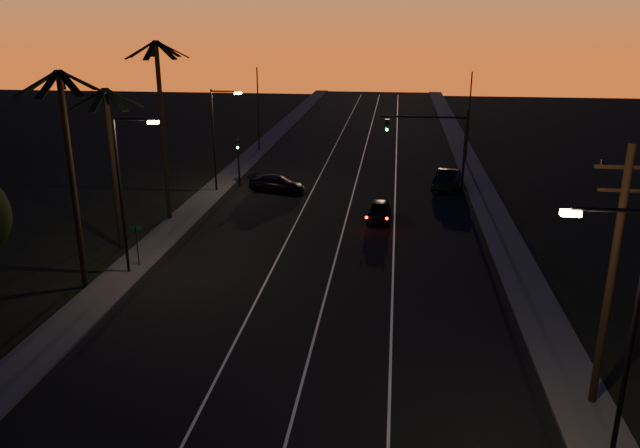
# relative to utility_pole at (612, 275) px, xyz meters

# --- Properties ---
(road) EXTENTS (20.00, 170.00, 0.01)m
(road) POSITION_rel_utility_pole_xyz_m (-11.60, 20.00, -5.31)
(road) COLOR black
(road) RESTS_ON ground
(sidewalk_left) EXTENTS (2.40, 170.00, 0.16)m
(sidewalk_left) POSITION_rel_utility_pole_xyz_m (-22.80, 20.00, -5.24)
(sidewalk_left) COLOR #3D3D3A
(sidewalk_left) RESTS_ON ground
(sidewalk_right) EXTENTS (2.40, 170.00, 0.16)m
(sidewalk_right) POSITION_rel_utility_pole_xyz_m (-0.40, 20.00, -5.24)
(sidewalk_right) COLOR #3D3D3A
(sidewalk_right) RESTS_ON ground
(lane_stripe_left) EXTENTS (0.12, 160.00, 0.01)m
(lane_stripe_left) POSITION_rel_utility_pole_xyz_m (-14.60, 20.00, -5.30)
(lane_stripe_left) COLOR silver
(lane_stripe_left) RESTS_ON road
(lane_stripe_mid) EXTENTS (0.12, 160.00, 0.01)m
(lane_stripe_mid) POSITION_rel_utility_pole_xyz_m (-11.10, 20.00, -5.30)
(lane_stripe_mid) COLOR silver
(lane_stripe_mid) RESTS_ON road
(lane_stripe_right) EXTENTS (0.12, 160.00, 0.01)m
(lane_stripe_right) POSITION_rel_utility_pole_xyz_m (-7.60, 20.00, -5.30)
(lane_stripe_right) COLOR silver
(lane_stripe_right) RESTS_ON road
(palm_near) EXTENTS (4.25, 4.16, 11.53)m
(palm_near) POSITION_rel_utility_pole_xyz_m (-24.20, 8.00, 1.76)
(palm_near) COLOR black
(palm_near) RESTS_ON ground
(palm_mid) EXTENTS (4.25, 4.16, 10.03)m
(palm_mid) POSITION_rel_utility_pole_xyz_m (-24.80, 14.00, 0.94)
(palm_mid) COLOR black
(palm_mid) RESTS_ON ground
(palm_far) EXTENTS (4.25, 4.16, 12.53)m
(palm_far) POSITION_rel_utility_pole_xyz_m (-23.80, 20.00, 2.30)
(palm_far) COLOR black
(palm_far) RESTS_ON ground
(streetlight_left_near) EXTENTS (2.55, 0.26, 9.00)m
(streetlight_left_near) POSITION_rel_utility_pole_xyz_m (-22.30, 10.00, 0.01)
(streetlight_left_near) COLOR black
(streetlight_left_near) RESTS_ON ground
(streetlight_left_far) EXTENTS (2.55, 0.26, 8.50)m
(streetlight_left_far) POSITION_rel_utility_pole_xyz_m (-22.29, 28.00, -0.25)
(streetlight_left_far) COLOR black
(streetlight_left_far) RESTS_ON ground
(streetlight_right_near) EXTENTS (2.55, 0.26, 9.00)m
(streetlight_right_near) POSITION_rel_utility_pole_xyz_m (-0.90, -4.00, 0.01)
(streetlight_right_near) COLOR black
(streetlight_right_near) RESTS_ON ground
(street_sign) EXTENTS (0.70, 0.06, 2.60)m
(street_sign) POSITION_rel_utility_pole_xyz_m (-22.40, 11.00, -3.66)
(street_sign) COLOR black
(street_sign) RESTS_ON ground
(utility_pole) EXTENTS (2.20, 0.28, 10.00)m
(utility_pole) POSITION_rel_utility_pole_xyz_m (0.00, 0.00, 0.00)
(utility_pole) COLOR black
(utility_pole) RESTS_ON ground
(signal_mast) EXTENTS (7.10, 0.41, 7.00)m
(signal_mast) POSITION_rel_utility_pole_xyz_m (-4.46, 29.99, -0.53)
(signal_mast) COLOR black
(signal_mast) RESTS_ON ground
(signal_post) EXTENTS (0.28, 0.37, 4.20)m
(signal_post) POSITION_rel_utility_pole_xyz_m (-21.10, 29.98, -2.42)
(signal_post) COLOR black
(signal_post) RESTS_ON ground
(far_pole_left) EXTENTS (0.14, 0.14, 9.00)m
(far_pole_left) POSITION_rel_utility_pole_xyz_m (-22.60, 45.00, -0.82)
(far_pole_left) COLOR black
(far_pole_left) RESTS_ON ground
(far_pole_right) EXTENTS (0.14, 0.14, 9.00)m
(far_pole_right) POSITION_rel_utility_pole_xyz_m (-0.60, 42.00, -0.82)
(far_pole_right) COLOR black
(far_pole_right) RESTS_ON ground
(lead_car) EXTENTS (1.79, 4.59, 1.38)m
(lead_car) POSITION_rel_utility_pole_xyz_m (-8.73, 21.79, -4.61)
(lead_car) COLOR black
(lead_car) RESTS_ON road
(right_car) EXTENTS (2.86, 5.13, 1.60)m
(right_car) POSITION_rel_utility_pole_xyz_m (-3.29, 31.18, -4.50)
(right_car) COLOR black
(right_car) RESTS_ON road
(cross_car) EXTENTS (5.14, 3.18, 1.39)m
(cross_car) POSITION_rel_utility_pole_xyz_m (-17.49, 28.38, -4.61)
(cross_car) COLOR black
(cross_car) RESTS_ON road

